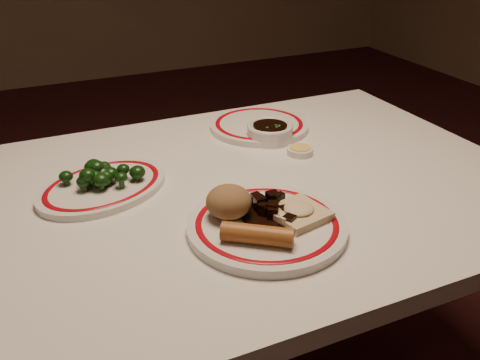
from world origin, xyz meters
The scene contains 12 objects.
dining_table centered at (0.00, 0.00, 0.66)m, with size 1.20×0.90×0.75m.
main_plate centered at (-0.07, -0.19, 0.76)m, with size 0.34×0.34×0.02m.
rice_mound centered at (-0.12, -0.14, 0.80)m, with size 0.09×0.09×0.06m, color olive.
spring_roll centered at (-0.11, -0.24, 0.79)m, with size 0.03×0.03×0.13m, color #9E5E26.
fried_wonton centered at (-0.01, -0.20, 0.78)m, with size 0.11×0.11×0.03m.
stirfry_heap centered at (-0.05, -0.16, 0.78)m, with size 0.12×0.12×0.03m.
broccoli_plate centered at (-0.31, 0.10, 0.76)m, with size 0.35×0.33×0.02m.
broccoli_pile centered at (-0.31, 0.10, 0.79)m, with size 0.17×0.09×0.05m.
soy_bowl centered at (0.14, 0.19, 0.77)m, with size 0.12×0.12×0.04m.
sweet_sour_dish centered at (0.18, 0.23, 0.76)m, with size 0.06×0.06×0.02m.
mustard_dish centered at (0.16, 0.09, 0.76)m, with size 0.06×0.06×0.02m.
far_plate centered at (0.15, 0.28, 0.76)m, with size 0.32×0.32×0.02m.
Camera 1 is at (-0.46, -0.93, 1.29)m, focal length 40.00 mm.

